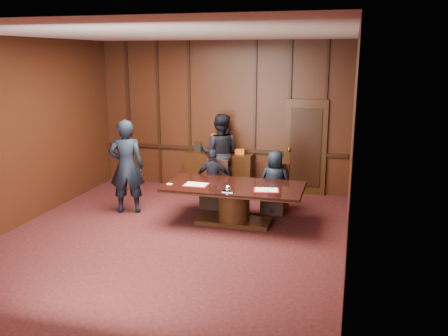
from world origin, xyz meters
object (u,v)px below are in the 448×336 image
(sideboard, at_px, (219,170))
(signatory_left, at_px, (213,179))
(witness_right, at_px, (220,153))
(signatory_right, at_px, (275,182))
(conference_table, at_px, (234,198))
(witness_left, at_px, (127,167))

(sideboard, height_order, signatory_left, sideboard)
(sideboard, relative_size, witness_right, 0.86)
(witness_right, bearing_deg, signatory_right, 136.97)
(sideboard, distance_m, conference_table, 2.34)
(witness_right, bearing_deg, conference_table, 108.53)
(signatory_left, xyz_separation_m, witness_left, (-1.62, -0.71, 0.33))
(sideboard, distance_m, witness_right, 0.48)
(conference_table, relative_size, witness_left, 1.36)
(conference_table, relative_size, witness_right, 1.41)
(conference_table, relative_size, signatory_right, 2.00)
(conference_table, bearing_deg, witness_left, 177.73)
(witness_left, bearing_deg, sideboard, -141.82)
(sideboard, bearing_deg, signatory_right, -41.28)
(witness_right, bearing_deg, sideboard, -69.77)
(witness_left, bearing_deg, witness_right, -145.37)
(sideboard, height_order, conference_table, sideboard)
(signatory_left, relative_size, signatory_right, 0.97)
(sideboard, bearing_deg, witness_left, -123.53)
(signatory_right, xyz_separation_m, witness_right, (-1.48, 1.20, 0.28))
(sideboard, bearing_deg, signatory_left, -79.63)
(conference_table, bearing_deg, sideboard, 112.60)
(conference_table, distance_m, witness_right, 2.20)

